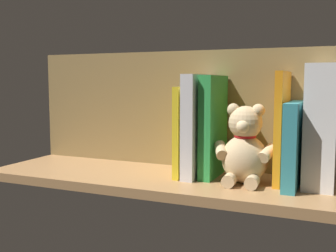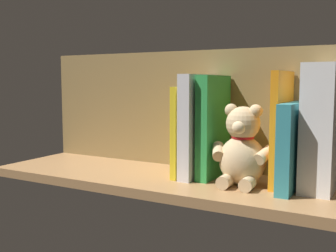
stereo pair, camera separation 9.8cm
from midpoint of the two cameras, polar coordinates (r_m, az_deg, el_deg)
name	(u,v)px [view 2 (the right image)]	position (r cm, az deg, el deg)	size (l,w,h in cm)	color
ground_plane	(168,180)	(100.61, 2.82, -7.49)	(89.93, 28.99, 2.20)	#A87A4C
shelf_back_panel	(191,109)	(109.13, 5.74, 2.31)	(89.93, 1.50, 30.71)	olive
dictionary_thick_white	(321,128)	(92.31, 23.42, -0.22)	(6.36, 14.45, 26.36)	white
book_0	(293,146)	(91.81, 19.93, -2.64)	(2.87, 18.05, 18.32)	teal
book_1	(282,129)	(93.81, 18.44, -0.37)	(1.62, 14.11, 24.92)	orange
teddy_bear	(242,150)	(91.99, 13.32, -3.25)	(14.46, 11.72, 17.84)	#D1B284
book_2	(214,127)	(97.97, 9.21, -0.11)	(2.92, 14.34, 24.11)	green
book_3	(198,126)	(98.47, 7.07, 0.02)	(2.97, 16.01, 24.36)	silver
book_4	(188,131)	(100.00, 5.58, -0.70)	(1.50, 15.46, 21.48)	yellow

